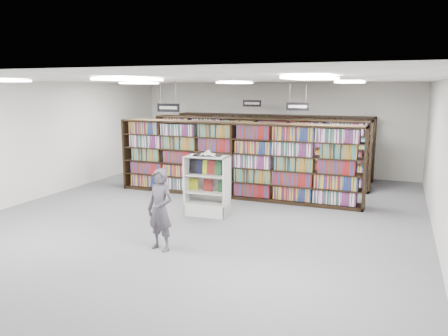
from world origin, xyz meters
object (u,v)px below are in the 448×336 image
at_px(endcap_display, 208,195).
at_px(shopper, 160,210).
at_px(open_book, 208,154).
at_px(bookshelf_row_near, 235,160).

xyz_separation_m(endcap_display, shopper, (0.12, -2.46, 0.29)).
height_order(endcap_display, open_book, open_book).
bearing_deg(endcap_display, shopper, -89.46).
height_order(open_book, shopper, open_book).
bearing_deg(shopper, endcap_display, 104.16).
relative_size(open_book, shopper, 0.48).
bearing_deg(shopper, bookshelf_row_near, 103.09).
height_order(bookshelf_row_near, shopper, bookshelf_row_near).
distance_m(bookshelf_row_near, shopper, 4.35).
relative_size(bookshelf_row_near, open_book, 9.33).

